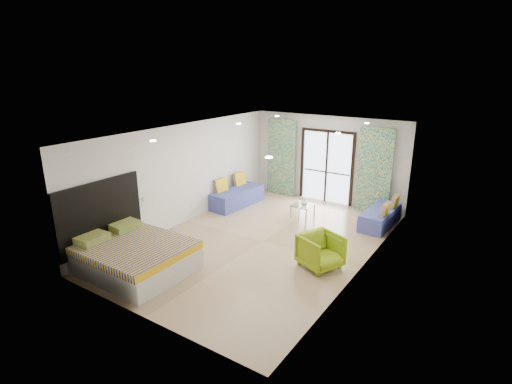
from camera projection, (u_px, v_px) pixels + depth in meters
The scene contains 24 objects.
floor at pixel (262, 241), 9.85m from camera, with size 5.00×7.50×0.01m, color #9D7E5D, non-canonical shape.
ceiling at pixel (263, 132), 9.03m from camera, with size 5.00×7.50×0.01m, color silver, non-canonical shape.
wall_back at pixel (327, 159), 12.42m from camera, with size 5.00×0.01×2.70m, color silver, non-canonical shape.
wall_front at pixel (138, 246), 6.46m from camera, with size 5.00×0.01×2.70m, color silver, non-canonical shape.
wall_left at pixel (185, 174), 10.76m from camera, with size 0.01×7.50×2.70m, color silver, non-canonical shape.
wall_right at pixel (366, 209), 8.13m from camera, with size 0.01×7.50×2.70m, color silver, non-canonical shape.
balcony_door at pixel (327, 163), 12.42m from camera, with size 1.76×0.08×2.28m.
balcony_rail at pixel (326, 172), 12.53m from camera, with size 1.52×0.03×0.04m, color #595451.
curtain_left at pixel (281, 158), 13.12m from camera, with size 1.00×0.10×2.50m, color silver.
curtain_right at pixel (374, 171), 11.49m from camera, with size 1.00×0.10×2.50m, color silver.
downlight_a at pixel (153, 141), 8.19m from camera, with size 0.12×0.12×0.02m, color #FFE0B2.
downlight_b at pixel (269, 157), 6.71m from camera, with size 0.12×0.12×0.02m, color #FFE0B2.
downlight_c at pixel (239, 124), 10.57m from camera, with size 0.12×0.12×0.02m, color #FFE0B2.
downlight_d at pixel (338, 133), 9.10m from camera, with size 0.12×0.12×0.02m, color #FFE0B2.
downlight_e at pixel (277, 116), 12.16m from camera, with size 0.12×0.12×0.02m, color #FFE0B2.
downlight_f at pixel (367, 123), 10.69m from camera, with size 0.12×0.12×0.02m, color #FFE0B2.
headboard at pixel (101, 214), 8.68m from camera, with size 0.06×2.10×1.50m, color black.
switch_plate at pixel (145, 199), 9.68m from camera, with size 0.02×0.10×0.10m, color silver.
bed at pixel (134, 256), 8.39m from camera, with size 2.23×1.82×0.77m.
daybed_left at pixel (236, 196), 12.32m from camera, with size 0.87×1.92×0.92m.
daybed_right at pixel (381, 217), 10.74m from camera, with size 0.72×1.68×0.82m.
coffee_table at pixel (303, 206), 11.31m from camera, with size 0.58×0.58×0.65m.
vase at pixel (304, 202), 11.24m from camera, with size 0.18×0.19×0.18m, color white.
armchair at pixel (321, 249), 8.49m from camera, with size 0.79×0.74×0.81m, color #8BAA16.
Camera 1 is at (4.85, -7.60, 4.15)m, focal length 28.00 mm.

